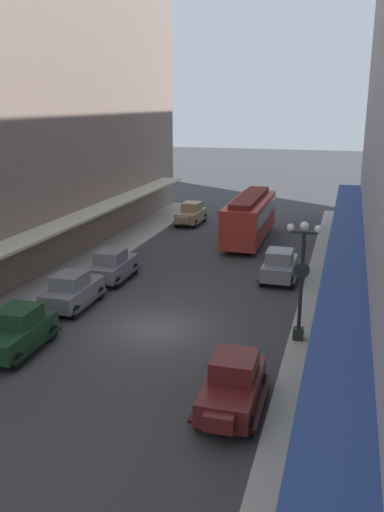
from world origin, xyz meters
The scene contains 13 objects.
ground_plane centered at (0.00, 0.00, 0.00)m, with size 200.00×200.00×0.00m, color #38383A.
sidewalk_left centered at (-7.50, 0.00, 0.07)m, with size 3.00×60.00×0.15m, color #A8A59E.
sidewalk_right centered at (7.50, 0.00, 0.07)m, with size 3.00×60.00×0.15m, color #A8A59E.
parked_car_0 centered at (-4.62, 21.50, 0.94)m, with size 2.18×4.28×1.84m.
parked_car_1 centered at (-4.64, -3.76, 0.94)m, with size 2.23×4.29×1.84m.
parked_car_2 centered at (4.52, 8.61, 0.94)m, with size 2.15×4.26×1.84m.
parked_car_3 centered at (4.79, -5.52, 0.94)m, with size 2.20×4.28×1.84m.
parked_car_4 centered at (-4.74, 5.86, 0.94)m, with size 2.20×4.28×1.84m.
parked_car_5 centered at (-4.87, 1.36, 0.94)m, with size 2.17×4.27×1.84m.
streetcar centered at (1.16, 17.15, 1.90)m, with size 2.58×9.62×3.46m.
lamp_post_with_clock centered at (6.40, 0.37, 2.99)m, with size 1.42×0.44×5.16m.
fire_hydrant centered at (-6.35, 3.17, 0.56)m, with size 0.24×0.24×0.82m.
pedestrian_0 centered at (8.49, 13.83, 1.01)m, with size 0.36×0.28×1.67m.
Camera 1 is at (7.98, -21.25, 9.93)m, focal length 37.66 mm.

